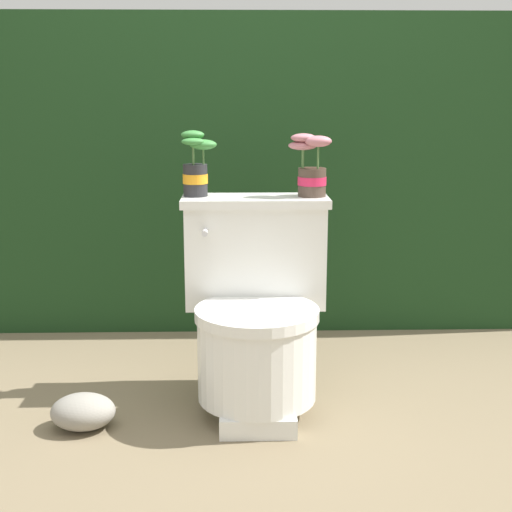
% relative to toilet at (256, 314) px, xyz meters
% --- Properties ---
extents(ground_plane, '(12.00, 12.00, 0.00)m').
position_rel_toilet_xyz_m(ground_plane, '(0.03, -0.14, -0.33)').
color(ground_plane, '#75664C').
extents(hedge_backdrop, '(2.99, 0.65, 1.41)m').
position_rel_toilet_xyz_m(hedge_backdrop, '(0.03, 1.10, 0.37)').
color(hedge_backdrop, '#193819').
rests_on(hedge_backdrop, ground).
extents(toilet, '(0.51, 0.55, 0.71)m').
position_rel_toilet_xyz_m(toilet, '(0.00, 0.00, 0.00)').
color(toilet, white).
rests_on(toilet, ground).
extents(potted_plant_left, '(0.12, 0.09, 0.23)m').
position_rel_toilet_xyz_m(potted_plant_left, '(-0.21, 0.16, 0.48)').
color(potted_plant_left, '#262628').
rests_on(potted_plant_left, toilet).
extents(potted_plant_midleft, '(0.15, 0.11, 0.22)m').
position_rel_toilet_xyz_m(potted_plant_midleft, '(0.19, 0.14, 0.48)').
color(potted_plant_midleft, '#47382D').
rests_on(potted_plant_midleft, toilet).
extents(garden_stone, '(0.21, 0.17, 0.12)m').
position_rel_toilet_xyz_m(garden_stone, '(-0.57, -0.18, -0.27)').
color(garden_stone, gray).
rests_on(garden_stone, ground).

